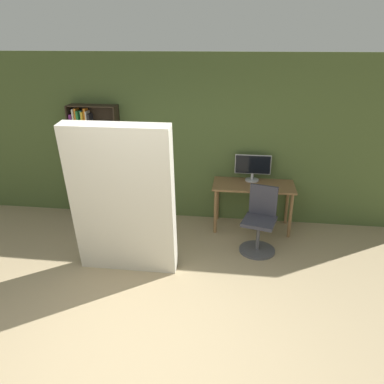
% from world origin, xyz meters
% --- Properties ---
extents(ground_plane, '(16.00, 16.00, 0.00)m').
position_xyz_m(ground_plane, '(0.00, 0.00, 0.00)').
color(ground_plane, '#9E8966').
extents(wall_back, '(8.00, 0.06, 2.70)m').
position_xyz_m(wall_back, '(0.00, 3.24, 1.35)').
color(wall_back, '#47592D').
rests_on(wall_back, ground).
extents(desk, '(1.27, 0.60, 0.76)m').
position_xyz_m(desk, '(1.12, 2.91, 0.65)').
color(desk, brown).
rests_on(desk, ground).
extents(monitor, '(0.57, 0.21, 0.43)m').
position_xyz_m(monitor, '(1.09, 3.09, 1.00)').
color(monitor, '#B7B7BC').
rests_on(monitor, desk).
extents(office_chair, '(0.54, 0.54, 0.95)m').
position_xyz_m(office_chair, '(1.21, 2.23, 0.39)').
color(office_chair, '#4C4C51').
rests_on(office_chair, ground).
extents(bookshelf, '(0.80, 0.26, 1.90)m').
position_xyz_m(bookshelf, '(-1.58, 3.12, 0.97)').
color(bookshelf, '#2D2319').
rests_on(bookshelf, ground).
extents(mattress_near, '(1.29, 0.45, 2.01)m').
position_xyz_m(mattress_near, '(-0.53, 1.45, 1.00)').
color(mattress_near, beige).
rests_on(mattress_near, ground).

